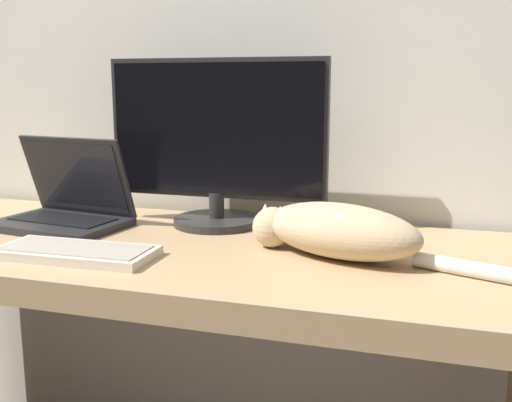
{
  "coord_description": "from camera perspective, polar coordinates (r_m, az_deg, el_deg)",
  "views": [
    {
      "loc": [
        0.61,
        -0.92,
        1.15
      ],
      "look_at": [
        0.23,
        0.3,
        0.9
      ],
      "focal_mm": 42.0,
      "sensor_mm": 36.0,
      "label": 1
    }
  ],
  "objects": [
    {
      "name": "cat",
      "position": [
        1.3,
        7.72,
        -2.71
      ],
      "size": [
        0.57,
        0.29,
        0.12
      ],
      "rotation": [
        0.0,
        0.0,
        -0.34
      ],
      "color": "#D1B284",
      "rests_on": "desk"
    },
    {
      "name": "desk",
      "position": [
        1.49,
        -8.28,
        -9.53
      ],
      "size": [
        1.73,
        0.67,
        0.78
      ],
      "color": "tan",
      "rests_on": "ground_plane"
    },
    {
      "name": "wall_back",
      "position": [
        1.77,
        -3.19,
        15.99
      ],
      "size": [
        6.4,
        0.06,
        2.6
      ],
      "color": "silver",
      "rests_on": "ground_plane"
    },
    {
      "name": "laptop",
      "position": [
        1.65,
        -17.71,
        -0.69
      ],
      "size": [
        0.35,
        0.27,
        0.23
      ],
      "rotation": [
        0.0,
        0.0,
        -0.13
      ],
      "color": "#232326",
      "rests_on": "desk"
    },
    {
      "name": "external_keyboard",
      "position": [
        1.36,
        -16.77,
        -4.69
      ],
      "size": [
        0.35,
        0.16,
        0.02
      ],
      "rotation": [
        0.0,
        0.0,
        0.03
      ],
      "color": "beige",
      "rests_on": "desk"
    },
    {
      "name": "monitor",
      "position": [
        1.56,
        -3.83,
        5.46
      ],
      "size": [
        0.59,
        0.23,
        0.43
      ],
      "color": "#282828",
      "rests_on": "desk"
    }
  ]
}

